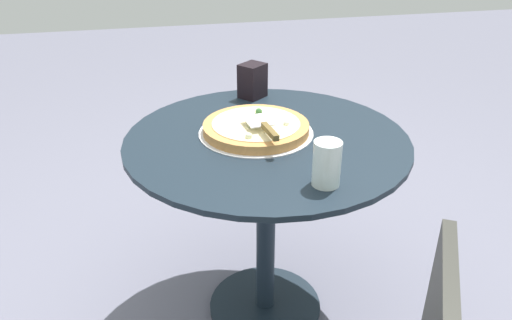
# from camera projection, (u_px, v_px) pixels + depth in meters

# --- Properties ---
(ground_plane) EXTENTS (10.00, 10.00, 0.00)m
(ground_plane) POSITION_uv_depth(u_px,v_px,m) (265.00, 306.00, 1.95)
(ground_plane) COLOR slate
(patio_table) EXTENTS (0.92, 0.92, 0.73)m
(patio_table) POSITION_uv_depth(u_px,v_px,m) (266.00, 182.00, 1.69)
(patio_table) COLOR #18232E
(patio_table) RESTS_ON ground
(pizza_on_tray) EXTENTS (0.38, 0.38, 0.05)m
(pizza_on_tray) POSITION_uv_depth(u_px,v_px,m) (256.00, 128.00, 1.63)
(pizza_on_tray) COLOR silver
(pizza_on_tray) RESTS_ON patio_table
(pizza_server) EXTENTS (0.09, 0.21, 0.02)m
(pizza_server) POSITION_uv_depth(u_px,v_px,m) (264.00, 126.00, 1.54)
(pizza_server) COLOR silver
(pizza_server) RESTS_ON pizza_on_tray
(drinking_cup) EXTENTS (0.08, 0.08, 0.13)m
(drinking_cup) POSITION_uv_depth(u_px,v_px,m) (327.00, 164.00, 1.31)
(drinking_cup) COLOR white
(drinking_cup) RESTS_ON patio_table
(napkin_dispenser) EXTENTS (0.12, 0.12, 0.13)m
(napkin_dispenser) POSITION_uv_depth(u_px,v_px,m) (252.00, 81.00, 1.90)
(napkin_dispenser) COLOR black
(napkin_dispenser) RESTS_ON patio_table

